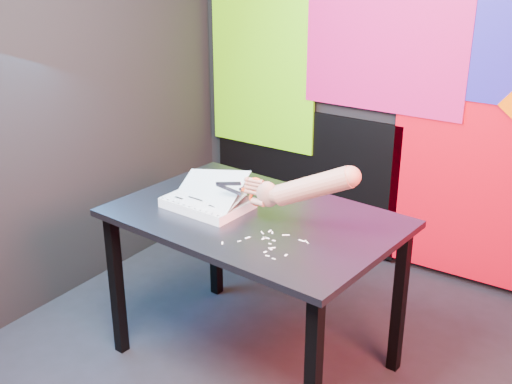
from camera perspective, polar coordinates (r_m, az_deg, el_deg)
The scene contains 7 objects.
room at distance 2.27m, azimuth 2.58°, elevation 8.32°, with size 3.01×3.01×2.71m.
backdrop at distance 3.64m, azimuth 15.47°, elevation 6.42°, with size 2.88×0.05×2.08m.
work_table at distance 2.82m, azimuth -0.11°, elevation -3.70°, with size 1.28×0.91×0.75m.
printout_stack at distance 2.87m, azimuth -4.32°, elevation -0.91°, with size 0.38×0.28×0.19m.
scissors at distance 2.67m, azimuth -0.30°, elevation 0.07°, with size 0.23×0.03×0.13m.
hand_forearm at distance 2.55m, azimuth 4.43°, elevation 0.41°, with size 0.49×0.12×0.24m.
paper_clippings at distance 2.56m, azimuth 1.31°, elevation -4.40°, with size 0.29×0.23×0.00m.
Camera 1 is at (1.15, -1.89, 1.89)m, focal length 45.00 mm.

